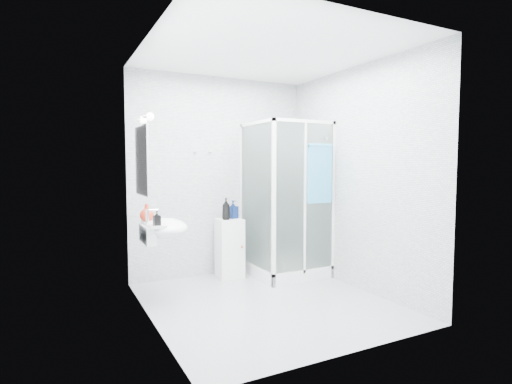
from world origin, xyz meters
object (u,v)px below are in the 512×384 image
wall_basin (163,229)px  shampoo_bottle_a (226,209)px  soap_dispenser_orange (147,212)px  shower_enclosure (284,242)px  storage_cabinet (230,248)px  shampoo_bottle_b (233,209)px  hand_towel (320,172)px  soap_dispenser_black (157,218)px

wall_basin → shampoo_bottle_a: (0.95, 0.56, 0.10)m
soap_dispenser_orange → shower_enclosure: bearing=4.6°
storage_cabinet → shampoo_bottle_b: 0.50m
hand_towel → shampoo_bottle_a: 1.26m
hand_towel → soap_dispenser_black: 2.07m
storage_cabinet → wall_basin: bearing=-145.5°
shower_enclosure → shampoo_bottle_a: size_ratio=7.22×
shower_enclosure → soap_dispenser_orange: bearing=-175.4°
soap_dispenser_orange → wall_basin: bearing=-54.4°
storage_cabinet → soap_dispenser_black: 1.47m
hand_towel → shampoo_bottle_b: bearing=139.6°
hand_towel → shampoo_bottle_b: size_ratio=3.10×
shampoo_bottle_a → hand_towel: bearing=-33.6°
shower_enclosure → wall_basin: (-1.66, -0.32, 0.35)m
storage_cabinet → soap_dispenser_black: soap_dispenser_black is taller
shower_enclosure → shampoo_bottle_b: size_ratio=8.53×
soap_dispenser_orange → storage_cabinet: bearing=20.8°
hand_towel → soap_dispenser_orange: 2.10m
storage_cabinet → shampoo_bottle_a: shampoo_bottle_a is taller
wall_basin → shampoo_bottle_b: 1.25m
hand_towel → shampoo_bottle_b: 1.22m
shampoo_bottle_b → shampoo_bottle_a: bearing=-150.4°
hand_towel → shampoo_bottle_a: size_ratio=2.63×
hand_towel → shampoo_bottle_b: hand_towel is taller
shampoo_bottle_b → soap_dispenser_black: soap_dispenser_black is taller
shampoo_bottle_a → wall_basin: bearing=-149.3°
shampoo_bottle_a → soap_dispenser_orange: soap_dispenser_orange is taller
shower_enclosure → hand_towel: (0.27, -0.40, 0.92)m
wall_basin → hand_towel: bearing=-2.5°
shampoo_bottle_b → storage_cabinet: bearing=-154.0°
soap_dispenser_black → shower_enclosure: bearing=15.8°
wall_basin → soap_dispenser_orange: (-0.12, 0.17, 0.16)m
soap_dispenser_orange → soap_dispenser_black: (0.03, -0.35, -0.02)m
soap_dispenser_black → wall_basin: bearing=61.2°
shower_enclosure → shampoo_bottle_b: 0.79m
shower_enclosure → shampoo_bottle_b: (-0.58, 0.32, 0.43)m
storage_cabinet → hand_towel: hand_towel is taller
soap_dispenser_orange → soap_dispenser_black: size_ratio=1.29×
shampoo_bottle_a → soap_dispenser_black: 1.28m
wall_basin → soap_dispenser_black: wall_basin is taller
soap_dispenser_black → soap_dispenser_orange: bearing=94.2°
shower_enclosure → storage_cabinet: 0.71m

